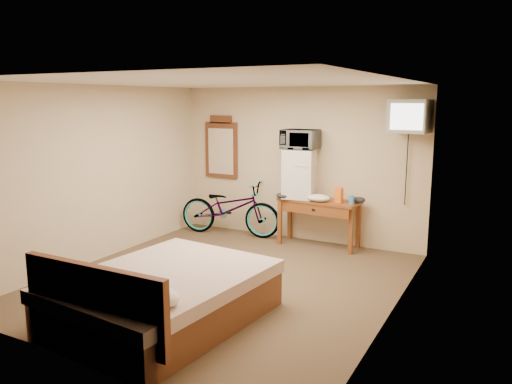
% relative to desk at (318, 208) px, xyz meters
% --- Properties ---
extents(room, '(4.60, 4.64, 2.50)m').
position_rel_desk_xyz_m(room, '(-0.48, -2.00, 0.63)').
color(room, '#4C3B26').
rests_on(room, ground).
extents(desk, '(1.31, 0.59, 0.75)m').
position_rel_desk_xyz_m(desk, '(0.00, 0.00, 0.00)').
color(desk, brown).
rests_on(desk, floor).
extents(mini_fridge, '(0.54, 0.52, 0.77)m').
position_rel_desk_xyz_m(mini_fridge, '(-0.34, 0.04, 0.51)').
color(mini_fridge, silver).
rests_on(mini_fridge, desk).
extents(microwave, '(0.57, 0.39, 0.31)m').
position_rel_desk_xyz_m(microwave, '(-0.34, 0.04, 1.06)').
color(microwave, silver).
rests_on(microwave, mini_fridge).
extents(snack_bag, '(0.13, 0.10, 0.23)m').
position_rel_desk_xyz_m(snack_bag, '(0.35, -0.05, 0.24)').
color(snack_bag, orange).
rests_on(snack_bag, desk).
extents(blue_cup, '(0.08, 0.08, 0.14)m').
position_rel_desk_xyz_m(blue_cup, '(0.55, -0.06, 0.20)').
color(blue_cup, '#3984C3').
rests_on(blue_cup, desk).
extents(cloth_cream, '(0.36, 0.27, 0.11)m').
position_rel_desk_xyz_m(cloth_cream, '(0.04, -0.10, 0.18)').
color(cloth_cream, white).
rests_on(cloth_cream, desk).
extents(cloth_dark_a, '(0.25, 0.18, 0.09)m').
position_rel_desk_xyz_m(cloth_dark_a, '(-0.54, -0.14, 0.17)').
color(cloth_dark_a, black).
rests_on(cloth_dark_a, desk).
extents(cloth_dark_b, '(0.20, 0.17, 0.09)m').
position_rel_desk_xyz_m(cloth_dark_b, '(0.62, 0.08, 0.17)').
color(cloth_dark_b, black).
rests_on(cloth_dark_b, desk).
extents(crt_television, '(0.57, 0.62, 0.47)m').
position_rel_desk_xyz_m(crt_television, '(1.32, 0.02, 1.44)').
color(crt_television, black).
rests_on(crt_television, room).
extents(wall_mirror, '(0.64, 0.04, 1.09)m').
position_rel_desk_xyz_m(wall_mirror, '(-1.94, 0.27, 0.84)').
color(wall_mirror, '#5B331A').
rests_on(wall_mirror, room).
extents(bicycle, '(1.86, 0.88, 0.94)m').
position_rel_desk_xyz_m(bicycle, '(-1.58, -0.05, -0.15)').
color(bicycle, black).
rests_on(bicycle, floor).
extents(bed, '(1.83, 2.31, 0.90)m').
position_rel_desk_xyz_m(bed, '(-0.43, -3.37, -0.33)').
color(bed, '#5B331A').
rests_on(bed, floor).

